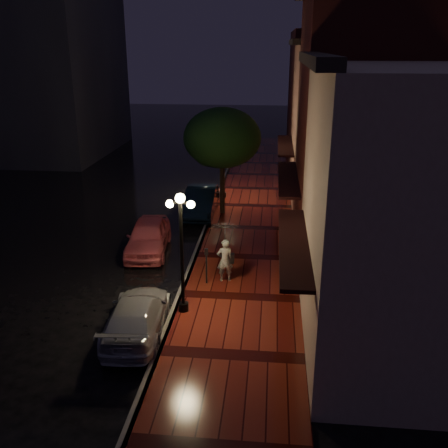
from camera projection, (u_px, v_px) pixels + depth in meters
The scene contains 15 objects.
ground at pixel (195, 257), 22.44m from camera, with size 120.00×120.00×0.00m, color black.
sidewalk at pixel (245, 258), 22.20m from camera, with size 4.50×60.00×0.15m, color #430F0C.
curb at pixel (195, 256), 22.41m from camera, with size 0.25×60.00×0.15m, color #595451.
storefront_near at pixel (396, 216), 14.72m from camera, with size 5.00×8.00×8.50m, color gray.
storefront_mid at pixel (358, 130), 21.79m from camera, with size 5.00×8.00×11.00m, color #511914.
storefront_far at pixel (336, 125), 29.61m from camera, with size 5.00×8.00×9.00m, color #8C5951.
storefront_extra at pixel (322, 99), 38.80m from camera, with size 5.00×12.00×10.00m, color #511914.
streetlamp_near at pixel (182, 246), 16.84m from camera, with size 0.96×0.36×4.31m.
streetlamp_far at pixel (223, 158), 29.94m from camera, with size 0.96×0.36×4.31m.
street_tree at pixel (222, 140), 26.55m from camera, with size 4.16×4.16×5.80m.
pink_car at pixel (148, 236), 22.82m from camera, with size 1.78×4.42×1.51m, color #D75863.
navy_car at pixel (201, 201), 27.86m from camera, with size 1.63×4.67×1.54m, color black.
silver_car at pixel (137, 316), 16.34m from camera, with size 1.82×4.48×1.30m, color #9F9FA6.
woman_with_umbrella at pixel (225, 243), 19.37m from camera, with size 1.02×1.04×2.45m.
parking_meter at pixel (206, 262), 19.40m from camera, with size 0.15×0.12×1.47m.
Camera 1 is at (3.32, -20.36, 9.03)m, focal length 40.00 mm.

